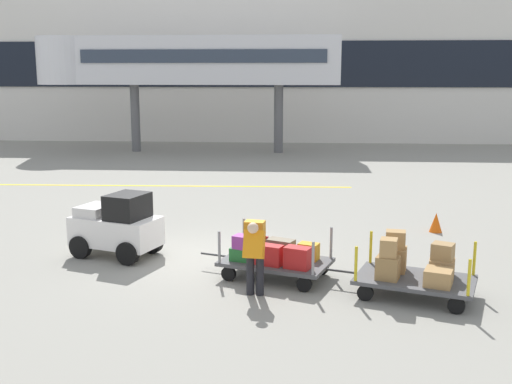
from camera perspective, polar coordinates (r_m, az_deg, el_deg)
ground_plane at (r=15.20m, az=-4.39°, el=-6.09°), size 120.00×120.00×0.00m
apron_lead_line at (r=24.78m, az=-8.23°, el=0.56°), size 14.57×0.63×0.01m
terminal_building at (r=40.40m, az=0.96°, el=11.03°), size 63.21×2.51×8.87m
jet_bridge at (r=35.04m, az=-7.45°, el=11.81°), size 16.71×3.00×6.33m
baggage_tug at (r=15.53m, az=-12.64°, el=-3.07°), size 2.34×1.79×1.58m
baggage_cart_lead at (r=13.65m, az=1.62°, el=-5.73°), size 3.07×2.08×1.14m
baggage_cart_middle at (r=12.92m, az=14.24°, el=-6.86°), size 3.07×2.08×1.25m
baggage_handler at (r=12.45m, az=-0.15°, el=-5.78°), size 0.45×0.47×1.56m
safety_cone_near at (r=18.22m, az=16.19°, el=-2.70°), size 0.36×0.36×0.55m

